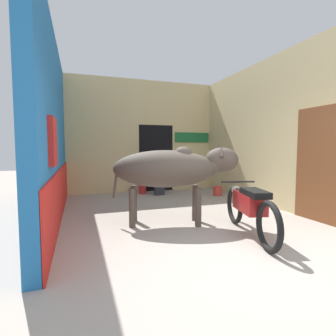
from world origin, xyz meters
name	(u,v)px	position (x,y,z in m)	size (l,w,h in m)	color
ground_plane	(244,257)	(0.00, 0.00, 0.00)	(30.00, 30.00, 0.00)	#9E9389
wall_left_shopfront	(53,132)	(-2.34, 2.60, 1.65)	(0.25, 5.22, 3.41)	#236BAD
wall_back_with_doorway	(146,145)	(0.15, 5.47, 1.46)	(4.52, 0.93, 3.41)	#D1BC84
wall_right_with_door	(265,134)	(2.35, 2.56, 1.69)	(0.22, 5.22, 3.41)	#D1BC84
cow	(172,169)	(-0.34, 1.65, 0.99)	(2.27, 1.17, 1.43)	#4C4238
motorcycle_near	(249,207)	(0.56, 0.68, 0.45)	(0.69, 1.94, 0.79)	black
shopkeeper_seated	(158,173)	(0.27, 4.58, 0.64)	(0.40, 0.33, 1.21)	#282833
plastic_stool	(143,186)	(-0.14, 4.82, 0.24)	(0.29, 0.29, 0.45)	red
bucket	(218,191)	(1.83, 3.87, 0.13)	(0.26, 0.26, 0.26)	#C63D33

